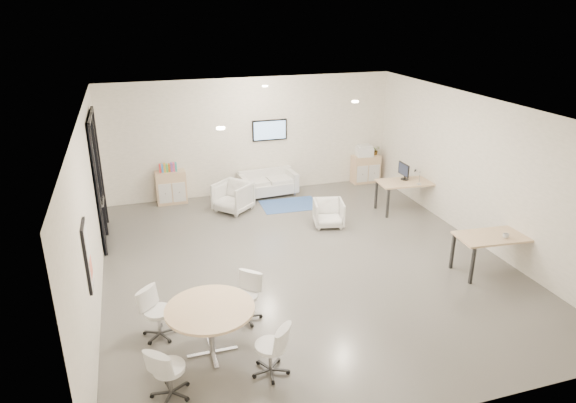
{
  "coord_description": "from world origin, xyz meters",
  "views": [
    {
      "loc": [
        -3.17,
        -8.93,
        5.04
      ],
      "look_at": [
        -0.24,
        0.4,
        1.23
      ],
      "focal_mm": 32.0,
      "sensor_mm": 36.0,
      "label": 1
    }
  ],
  "objects_px": {
    "desk_rear": "(407,184)",
    "desk_front": "(494,239)",
    "armchair_left": "(233,195)",
    "armchair_right": "(329,212)",
    "loveseat": "(267,184)",
    "sideboard_right": "(366,169)",
    "round_table": "(210,312)",
    "sideboard_left": "(171,187)"
  },
  "relations": [
    {
      "from": "armchair_left",
      "to": "desk_rear",
      "type": "distance_m",
      "value": 4.47
    },
    {
      "from": "sideboard_right",
      "to": "desk_rear",
      "type": "relative_size",
      "value": 0.53
    },
    {
      "from": "armchair_right",
      "to": "desk_front",
      "type": "bearing_deg",
      "value": -40.52
    },
    {
      "from": "sideboard_right",
      "to": "sideboard_left",
      "type": "bearing_deg",
      "value": -179.96
    },
    {
      "from": "desk_front",
      "to": "armchair_right",
      "type": "bearing_deg",
      "value": 131.63
    },
    {
      "from": "loveseat",
      "to": "armchair_left",
      "type": "xyz_separation_m",
      "value": [
        -1.15,
        -0.88,
        0.11
      ]
    },
    {
      "from": "sideboard_right",
      "to": "desk_front",
      "type": "bearing_deg",
      "value": -89.61
    },
    {
      "from": "sideboard_left",
      "to": "loveseat",
      "type": "bearing_deg",
      "value": -3.55
    },
    {
      "from": "sideboard_left",
      "to": "loveseat",
      "type": "distance_m",
      "value": 2.61
    },
    {
      "from": "desk_rear",
      "to": "round_table",
      "type": "xyz_separation_m",
      "value": [
        -5.77,
        -4.32,
        0.04
      ]
    },
    {
      "from": "desk_rear",
      "to": "desk_front",
      "type": "xyz_separation_m",
      "value": [
        -0.01,
        -3.4,
        -0.0
      ]
    },
    {
      "from": "sideboard_left",
      "to": "loveseat",
      "type": "relative_size",
      "value": 0.55
    },
    {
      "from": "sideboard_right",
      "to": "round_table",
      "type": "bearing_deg",
      "value": -130.74
    },
    {
      "from": "sideboard_right",
      "to": "loveseat",
      "type": "relative_size",
      "value": 0.51
    },
    {
      "from": "sideboard_left",
      "to": "armchair_left",
      "type": "xyz_separation_m",
      "value": [
        1.45,
        -1.04,
        -0.02
      ]
    },
    {
      "from": "armchair_left",
      "to": "armchair_right",
      "type": "bearing_deg",
      "value": 9.26
    },
    {
      "from": "round_table",
      "to": "armchair_left",
      "type": "bearing_deg",
      "value": 75.08
    },
    {
      "from": "loveseat",
      "to": "desk_rear",
      "type": "distance_m",
      "value": 3.82
    },
    {
      "from": "loveseat",
      "to": "armchair_left",
      "type": "distance_m",
      "value": 1.46
    },
    {
      "from": "sideboard_left",
      "to": "round_table",
      "type": "bearing_deg",
      "value": -90.35
    },
    {
      "from": "armchair_left",
      "to": "round_table",
      "type": "relative_size",
      "value": 0.63
    },
    {
      "from": "loveseat",
      "to": "round_table",
      "type": "bearing_deg",
      "value": -116.7
    },
    {
      "from": "loveseat",
      "to": "sideboard_right",
      "type": "bearing_deg",
      "value": -1.42
    },
    {
      "from": "loveseat",
      "to": "desk_front",
      "type": "relative_size",
      "value": 1.03
    },
    {
      "from": "sideboard_left",
      "to": "round_table",
      "type": "relative_size",
      "value": 0.66
    },
    {
      "from": "sideboard_right",
      "to": "armchair_right",
      "type": "xyz_separation_m",
      "value": [
        -2.24,
        -2.67,
        -0.06
      ]
    },
    {
      "from": "desk_rear",
      "to": "desk_front",
      "type": "distance_m",
      "value": 3.4
    },
    {
      "from": "sideboard_left",
      "to": "sideboard_right",
      "type": "distance_m",
      "value": 5.68
    },
    {
      "from": "loveseat",
      "to": "desk_rear",
      "type": "height_order",
      "value": "desk_rear"
    },
    {
      "from": "sideboard_right",
      "to": "round_table",
      "type": "relative_size",
      "value": 0.61
    },
    {
      "from": "armchair_left",
      "to": "desk_front",
      "type": "bearing_deg",
      "value": 0.85
    },
    {
      "from": "desk_rear",
      "to": "armchair_left",
      "type": "bearing_deg",
      "value": 168.28
    },
    {
      "from": "sideboard_left",
      "to": "armchair_left",
      "type": "bearing_deg",
      "value": -35.73
    },
    {
      "from": "sideboard_right",
      "to": "desk_rear",
      "type": "height_order",
      "value": "sideboard_right"
    },
    {
      "from": "armchair_left",
      "to": "desk_front",
      "type": "distance_m",
      "value": 6.34
    },
    {
      "from": "sideboard_left",
      "to": "armchair_left",
      "type": "distance_m",
      "value": 1.79
    },
    {
      "from": "armchair_right",
      "to": "desk_front",
      "type": "distance_m",
      "value": 3.82
    },
    {
      "from": "sideboard_right",
      "to": "desk_front",
      "type": "height_order",
      "value": "sideboard_right"
    },
    {
      "from": "sideboard_left",
      "to": "sideboard_right",
      "type": "bearing_deg",
      "value": 0.04
    },
    {
      "from": "sideboard_left",
      "to": "desk_rear",
      "type": "height_order",
      "value": "sideboard_left"
    },
    {
      "from": "desk_rear",
      "to": "desk_front",
      "type": "relative_size",
      "value": 1.0
    },
    {
      "from": "sideboard_right",
      "to": "round_table",
      "type": "xyz_separation_m",
      "value": [
        -5.72,
        -6.65,
        0.33
      ]
    }
  ]
}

